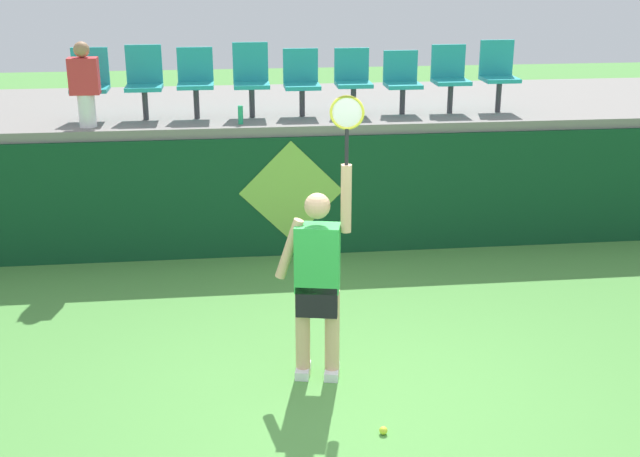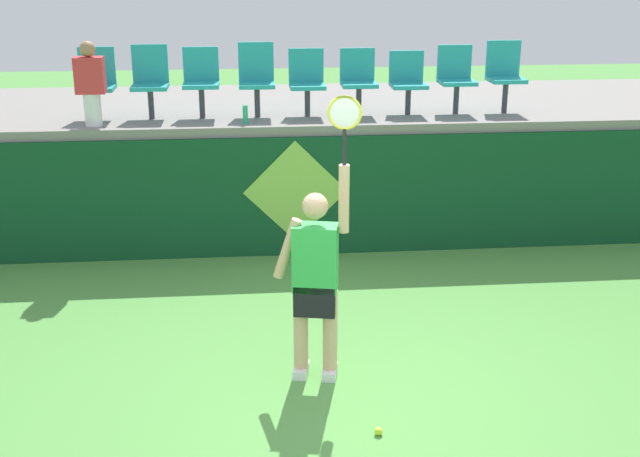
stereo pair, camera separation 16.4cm
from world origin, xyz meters
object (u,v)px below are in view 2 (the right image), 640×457
at_px(stadium_chair_6, 408,79).
at_px(spectator_0, 90,83).
at_px(stadium_chair_2, 201,78).
at_px(stadium_chair_4, 307,79).
at_px(tennis_ball, 379,431).
at_px(stadium_chair_5, 358,78).
at_px(water_bottle, 245,115).
at_px(stadium_chair_1, 150,78).
at_px(stadium_chair_7, 456,75).
at_px(stadium_chair_8, 505,73).
at_px(stadium_chair_3, 257,76).
at_px(stadium_chair_0, 97,80).
at_px(tennis_player, 316,277).

xyz_separation_m(stadium_chair_6, spectator_0, (-3.87, -0.42, 0.08)).
height_order(stadium_chair_2, stadium_chair_4, stadium_chair_2).
xyz_separation_m(tennis_ball, stadium_chair_5, (0.47, 4.78, 2.03)).
bearing_deg(stadium_chair_2, water_bottle, -41.88).
bearing_deg(spectator_0, stadium_chair_1, 33.54).
xyz_separation_m(stadium_chair_1, stadium_chair_4, (1.94, -0.00, -0.04)).
xyz_separation_m(tennis_ball, stadium_chair_1, (-2.12, 4.79, 2.06)).
distance_m(water_bottle, stadium_chair_2, 0.80).
height_order(stadium_chair_5, stadium_chair_7, stadium_chair_7).
bearing_deg(tennis_ball, stadium_chair_8, 63.76).
relative_size(stadium_chair_2, stadium_chair_3, 0.94).
relative_size(stadium_chair_5, spectator_0, 0.82).
relative_size(stadium_chair_1, stadium_chair_8, 1.00).
xyz_separation_m(stadium_chair_0, stadium_chair_1, (0.65, 0.00, 0.01)).
height_order(stadium_chair_7, stadium_chair_8, stadium_chair_8).
bearing_deg(stadium_chair_5, stadium_chair_2, 179.97).
bearing_deg(stadium_chair_5, stadium_chair_8, 0.14).
height_order(stadium_chair_0, stadium_chair_4, stadium_chair_0).
distance_m(stadium_chair_1, spectator_0, 0.78).
relative_size(stadium_chair_4, stadium_chair_7, 0.97).
height_order(stadium_chair_0, stadium_chair_5, stadium_chair_0).
xyz_separation_m(stadium_chair_2, stadium_chair_8, (3.86, 0.00, 0.02)).
bearing_deg(stadium_chair_4, water_bottle, -148.74).
relative_size(tennis_player, stadium_chair_0, 2.91).
relative_size(water_bottle, spectator_0, 0.22).
height_order(stadium_chair_5, stadium_chair_8, stadium_chair_8).
relative_size(stadium_chair_0, stadium_chair_7, 1.03).
xyz_separation_m(stadium_chair_3, stadium_chair_6, (1.91, -0.01, -0.06)).
distance_m(tennis_player, stadium_chair_7, 4.49).
height_order(stadium_chair_1, stadium_chair_8, stadium_chair_8).
bearing_deg(water_bottle, stadium_chair_4, 31.26).
bearing_deg(spectator_0, stadium_chair_6, 6.21).
bearing_deg(stadium_chair_6, stadium_chair_1, 179.85).
xyz_separation_m(tennis_player, stadium_chair_7, (2.13, 3.79, 1.13)).
height_order(stadium_chair_4, stadium_chair_5, stadium_chair_4).
relative_size(tennis_player, stadium_chair_4, 3.08).
distance_m(tennis_player, stadium_chair_6, 4.22).
xyz_separation_m(stadium_chair_0, stadium_chair_2, (1.27, -0.00, 0.01)).
bearing_deg(stadium_chair_5, stadium_chair_3, 179.66).
xyz_separation_m(stadium_chair_6, stadium_chair_7, (0.62, 0.00, 0.04)).
bearing_deg(stadium_chair_6, stadium_chair_2, 179.95).
bearing_deg(water_bottle, stadium_chair_2, 138.12).
relative_size(stadium_chair_3, stadium_chair_7, 1.07).
distance_m(stadium_chair_4, stadium_chair_5, 0.65).
bearing_deg(tennis_player, stadium_chair_5, 77.04).
height_order(stadium_chair_3, spectator_0, spectator_0).
height_order(water_bottle, stadium_chair_8, stadium_chair_8).
bearing_deg(tennis_ball, stadium_chair_2, 107.38).
height_order(stadium_chair_2, stadium_chair_6, stadium_chair_2).
relative_size(tennis_player, tennis_ball, 38.20).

